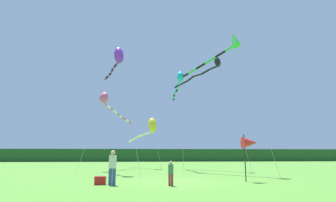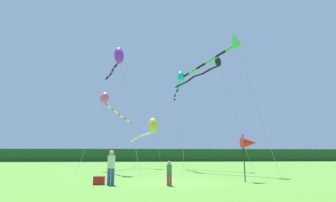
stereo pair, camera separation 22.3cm
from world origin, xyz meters
TOP-DOWN VIEW (x-y plane):
  - ground_plane at (0.00, 0.00)m, footprint 120.00×120.00m
  - distant_treeline at (0.00, 45.00)m, footprint 108.00×2.62m
  - person_adult at (-3.59, -1.61)m, footprint 0.39×0.39m
  - person_child at (-0.57, -2.16)m, footprint 0.27×0.27m
  - cooler_box at (-4.23, -1.32)m, footprint 0.57×0.38m
  - banner_flag_pole at (4.37, -0.41)m, footprint 0.90×0.70m
  - kite_black at (5.08, 11.86)m, footprint 6.31×7.65m
  - kite_rainbow at (-5.85, 12.09)m, footprint 4.33×8.88m
  - kite_cyan at (1.65, 11.21)m, footprint 0.78×8.24m
  - kite_yellow at (-1.21, 14.91)m, footprint 3.85×6.36m
  - kite_green at (5.22, 5.83)m, footprint 5.95×7.93m
  - kite_purple at (-4.44, 7.58)m, footprint 3.95×7.85m

SIDE VIEW (x-z plane):
  - ground_plane at x=0.00m, z-range 0.00..0.00m
  - cooler_box at x=-4.23m, z-range 0.00..0.43m
  - person_child at x=-0.57m, z-range 0.07..1.31m
  - person_adult at x=-3.59m, z-range 0.10..1.89m
  - distant_treeline at x=0.00m, z-range 0.00..2.68m
  - banner_flag_pole at x=4.37m, z-range 0.86..3.61m
  - kite_yellow at x=-1.21m, z-range 1.78..7.55m
  - kite_rainbow at x=-5.85m, z-range 3.00..10.97m
  - kite_cyan at x=1.65m, z-range 4.15..14.23m
  - kite_purple at x=-4.44m, z-range 4.61..15.95m
  - kite_black at x=5.08m, z-range 4.96..16.88m
  - kite_green at x=5.22m, z-range 4.96..17.10m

